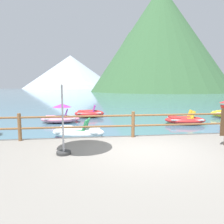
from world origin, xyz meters
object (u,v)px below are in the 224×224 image
(pedal_boat_2, at_px, (78,132))
(pedal_boat_7, at_px, (89,113))
(pedal_boat_0, at_px, (60,117))
(beach_umbrella, at_px, (62,80))
(pedal_boat_5, at_px, (185,120))

(pedal_boat_2, xyz_separation_m, pedal_boat_7, (0.62, 5.97, 0.02))
(pedal_boat_0, xyz_separation_m, pedal_boat_7, (1.81, 1.99, -0.09))
(pedal_boat_0, bearing_deg, pedal_boat_7, 47.79)
(pedal_boat_2, bearing_deg, beach_umbrella, -94.89)
(pedal_boat_2, bearing_deg, pedal_boat_7, 84.10)
(beach_umbrella, distance_m, pedal_boat_2, 4.04)
(pedal_boat_2, bearing_deg, pedal_boat_5, 22.58)
(beach_umbrella, distance_m, pedal_boat_5, 9.10)
(pedal_boat_7, bearing_deg, pedal_boat_5, -31.10)
(pedal_boat_0, relative_size, pedal_boat_2, 0.94)
(beach_umbrella, distance_m, pedal_boat_0, 7.70)
(pedal_boat_5, bearing_deg, pedal_boat_0, 169.38)
(pedal_boat_2, distance_m, pedal_boat_7, 6.00)
(pedal_boat_0, distance_m, pedal_boat_2, 4.15)
(pedal_boat_0, distance_m, pedal_boat_5, 7.54)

